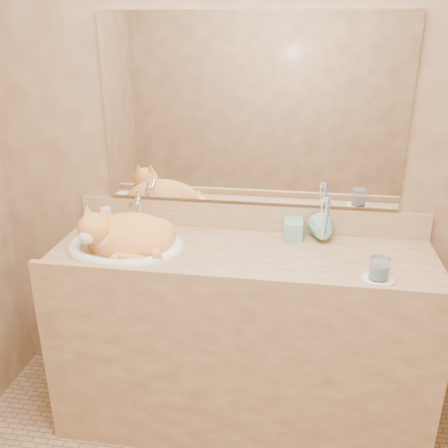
% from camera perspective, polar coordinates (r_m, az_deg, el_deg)
% --- Properties ---
extents(wall_back, '(2.40, 0.02, 2.50)m').
position_cam_1_polar(wall_back, '(2.21, 3.07, 9.14)').
color(wall_back, brown).
rests_on(wall_back, ground).
extents(vanity_counter, '(1.60, 0.55, 0.85)m').
position_cam_1_polar(vanity_counter, '(2.29, 1.89, -13.03)').
color(vanity_counter, olive).
rests_on(vanity_counter, floor).
extents(mirror, '(1.30, 0.02, 0.80)m').
position_cam_1_polar(mirror, '(2.17, 3.11, 12.69)').
color(mirror, white).
rests_on(mirror, wall_back).
extents(sink_basin, '(0.52, 0.44, 0.15)m').
position_cam_1_polar(sink_basin, '(2.14, -11.27, -0.79)').
color(sink_basin, white).
rests_on(sink_basin, vanity_counter).
extents(faucet, '(0.05, 0.13, 0.17)m').
position_cam_1_polar(faucet, '(2.30, -9.73, 1.25)').
color(faucet, silver).
rests_on(faucet, vanity_counter).
extents(cat, '(0.41, 0.34, 0.21)m').
position_cam_1_polar(cat, '(2.15, -11.17, -1.15)').
color(cat, orange).
rests_on(cat, sink_basin).
extents(soap_dispenser, '(0.08, 0.09, 0.18)m').
position_cam_1_polar(soap_dispenser, '(2.16, 8.00, 0.10)').
color(soap_dispenser, '#77BE98').
rests_on(soap_dispenser, vanity_counter).
extents(toothbrush_cup, '(0.13, 0.13, 0.10)m').
position_cam_1_polar(toothbrush_cup, '(2.17, 11.32, -1.11)').
color(toothbrush_cup, '#77BE98').
rests_on(toothbrush_cup, vanity_counter).
extents(toothbrushes, '(0.04, 0.04, 0.22)m').
position_cam_1_polar(toothbrushes, '(2.14, 11.47, 0.75)').
color(toothbrushes, white).
rests_on(toothbrushes, toothbrush_cup).
extents(saucer, '(0.12, 0.12, 0.01)m').
position_cam_1_polar(saucer, '(1.95, 17.17, -6.08)').
color(saucer, white).
rests_on(saucer, vanity_counter).
extents(water_glass, '(0.07, 0.07, 0.08)m').
position_cam_1_polar(water_glass, '(1.92, 17.32, -4.84)').
color(water_glass, white).
rests_on(water_glass, saucer).
extents(lotion_bottle, '(0.05, 0.05, 0.11)m').
position_cam_1_polar(lotion_bottle, '(2.34, -13.27, 0.50)').
color(lotion_bottle, white).
rests_on(lotion_bottle, vanity_counter).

